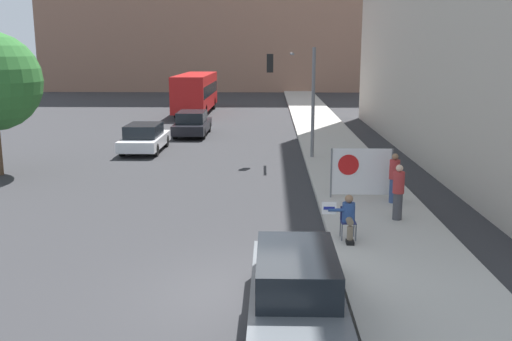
{
  "coord_description": "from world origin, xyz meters",
  "views": [
    {
      "loc": [
        0.59,
        -11.41,
        5.18
      ],
      "look_at": [
        0.15,
        5.69,
        1.53
      ],
      "focal_mm": 40.0,
      "sensor_mm": 36.0,
      "label": 1
    }
  ],
  "objects": [
    {
      "name": "city_bus_on_road",
      "position": [
        -5.53,
        35.35,
        1.84
      ],
      "size": [
        2.49,
        10.87,
        3.19
      ],
      "color": "red",
      "rests_on": "ground_plane"
    },
    {
      "name": "jogger_on_sidewalk",
      "position": [
        4.41,
        5.14,
        1.02
      ],
      "size": [
        0.34,
        0.34,
        1.68
      ],
      "rotation": [
        0.0,
        0.0,
        2.89
      ],
      "color": "#424247",
      "rests_on": "sidewalk_curb"
    },
    {
      "name": "car_on_road_nearest",
      "position": [
        -5.89,
        17.44,
        0.72
      ],
      "size": [
        1.88,
        4.57,
        1.44
      ],
      "color": "silver",
      "rests_on": "ground_plane"
    },
    {
      "name": "parked_car_curbside",
      "position": [
        1.09,
        -1.34,
        0.75
      ],
      "size": [
        1.71,
        4.75,
        1.52
      ],
      "color": "#565B60",
      "rests_on": "ground_plane"
    },
    {
      "name": "traffic_light_pole",
      "position": [
        1.78,
        15.29,
        3.58
      ],
      "size": [
        2.26,
        2.03,
        5.1
      ],
      "color": "slate",
      "rests_on": "sidewalk_curb"
    },
    {
      "name": "pedestrian_behind",
      "position": [
        4.7,
        7.08,
        1.01
      ],
      "size": [
        0.34,
        0.34,
        1.66
      ],
      "rotation": [
        0.0,
        0.0,
        0.03
      ],
      "color": "#334775",
      "rests_on": "sidewalk_curb"
    },
    {
      "name": "car_on_road_midblock",
      "position": [
        -4.18,
        23.05,
        0.74
      ],
      "size": [
        1.89,
        4.79,
        1.49
      ],
      "color": "black",
      "rests_on": "ground_plane"
    },
    {
      "name": "protest_banner",
      "position": [
        3.7,
        7.73,
        1.08
      ],
      "size": [
        2.12,
        0.06,
        1.71
      ],
      "color": "slate",
      "rests_on": "sidewalk_curb"
    },
    {
      "name": "seated_protester",
      "position": [
        2.68,
        3.26,
        0.82
      ],
      "size": [
        0.93,
        0.77,
        1.22
      ],
      "rotation": [
        0.0,
        0.0,
        -0.22
      ],
      "color": "#474C56",
      "rests_on": "sidewalk_curb"
    },
    {
      "name": "ground_plane",
      "position": [
        0.0,
        0.0,
        0.0
      ],
      "size": [
        160.0,
        160.0,
        0.0
      ],
      "primitive_type": "plane",
      "color": "#303033"
    },
    {
      "name": "sidewalk_curb",
      "position": [
        3.94,
        15.0,
        0.08
      ],
      "size": [
        3.45,
        90.0,
        0.17
      ],
      "primitive_type": "cube",
      "color": "#B7B2A8",
      "rests_on": "ground_plane"
    }
  ]
}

